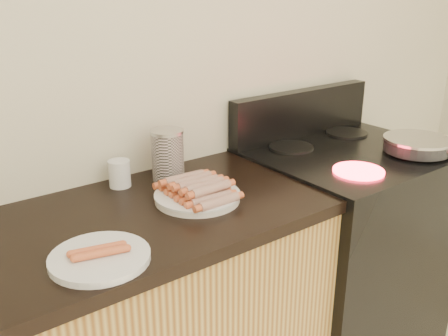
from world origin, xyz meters
TOP-DOWN VIEW (x-y plane):
  - wall_back at (0.00, 2.00)m, footprint 4.00×0.04m
  - stove at (0.78, 1.68)m, footprint 0.76×0.65m
  - stove_panel at (0.78, 1.96)m, footprint 0.76×0.06m
  - burner_near_left at (0.61, 1.51)m, footprint 0.18×0.18m
  - burner_near_right at (0.95, 1.51)m, footprint 0.18×0.18m
  - burner_far_left at (0.61, 1.84)m, footprint 0.18×0.18m
  - burner_far_right at (0.95, 1.84)m, footprint 0.18×0.18m
  - frying_pan at (0.96, 1.50)m, footprint 0.26×0.46m
  - main_plate at (0.03, 1.67)m, footprint 0.33×0.33m
  - side_plate at (-0.37, 1.51)m, footprint 0.31×0.31m
  - hotdog_pile at (0.03, 1.67)m, footprint 0.14×0.25m
  - plain_sausages at (-0.37, 1.51)m, footprint 0.13×0.07m
  - canister at (0.05, 1.88)m, footprint 0.11×0.11m
  - mug at (-0.11, 1.92)m, footprint 0.09×0.09m

SIDE VIEW (x-z plane):
  - stove at x=0.78m, z-range 0.00..0.91m
  - main_plate at x=0.03m, z-range 0.90..0.92m
  - side_plate at x=-0.37m, z-range 0.90..0.92m
  - burner_near_left at x=0.61m, z-range 0.91..0.92m
  - burner_near_right at x=0.95m, z-range 0.91..0.92m
  - burner_far_left at x=0.61m, z-range 0.91..0.92m
  - burner_far_right at x=0.95m, z-range 0.91..0.92m
  - plain_sausages at x=-0.37m, z-range 0.92..0.94m
  - hotdog_pile at x=0.03m, z-range 0.91..0.97m
  - mug at x=-0.11m, z-range 0.90..0.99m
  - frying_pan at x=0.96m, z-range 0.92..0.98m
  - canister at x=0.05m, z-range 0.90..1.08m
  - stove_panel at x=0.78m, z-range 0.91..1.11m
  - wall_back at x=0.00m, z-range 0.00..2.60m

